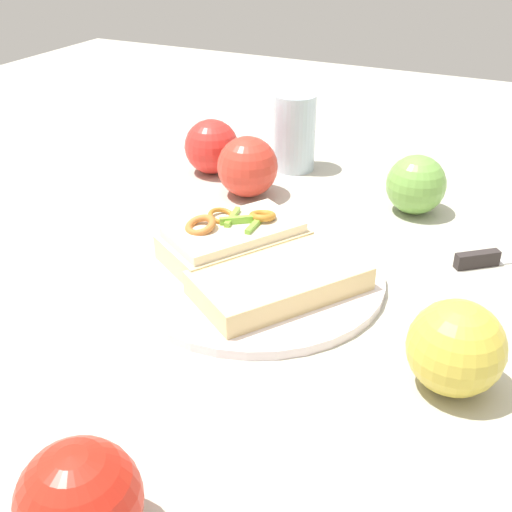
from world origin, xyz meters
name	(u,v)px	position (x,y,z in m)	size (l,w,h in m)	color
ground_plane	(256,280)	(0.00, 0.00, 0.00)	(2.00, 2.00, 0.00)	#B7B4A5
plate	(256,276)	(0.00, 0.00, 0.01)	(0.27, 0.27, 0.01)	white
sandwich	(234,240)	(-0.02, -0.04, 0.03)	(0.18, 0.15, 0.05)	beige
bread_slice_side	(280,280)	(0.02, 0.04, 0.02)	(0.17, 0.09, 0.02)	#E0C48A
apple_0	(212,147)	(-0.25, -0.19, 0.04)	(0.08, 0.08, 0.08)	red
apple_1	(80,501)	(0.33, 0.04, 0.04)	(0.08, 0.08, 0.08)	red
apple_2	(456,348)	(0.08, 0.22, 0.04)	(0.08, 0.08, 0.08)	gold
apple_3	(248,167)	(-0.20, -0.11, 0.04)	(0.08, 0.08, 0.08)	red
apple_4	(416,185)	(-0.24, 0.11, 0.04)	(0.08, 0.08, 0.08)	#74AD4A
drinking_glass	(295,132)	(-0.32, -0.09, 0.06)	(0.06, 0.06, 0.11)	silver
knife	(487,259)	(-0.14, 0.22, 0.01)	(0.08, 0.10, 0.02)	silver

